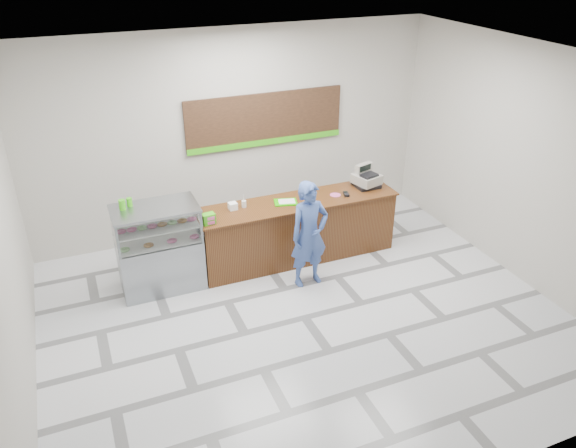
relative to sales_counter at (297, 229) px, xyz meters
name	(u,v)px	position (x,y,z in m)	size (l,w,h in m)	color
floor	(305,318)	(-0.55, -1.55, -0.52)	(7.00, 7.00, 0.00)	silver
back_wall	(234,134)	(-0.55, 1.45, 1.23)	(7.00, 7.00, 0.00)	#B9B4AA
ceiling	(309,64)	(-0.55, -1.55, 2.98)	(7.00, 7.00, 0.00)	silver
sales_counter	(297,229)	(0.00, 0.00, 0.00)	(3.26, 0.76, 1.03)	#583316
display_case	(159,247)	(-2.22, 0.00, 0.16)	(1.22, 0.72, 1.33)	gray
menu_board	(265,120)	(0.00, 1.41, 1.42)	(2.80, 0.06, 0.90)	black
cash_register	(366,179)	(1.27, 0.10, 0.65)	(0.47, 0.49, 0.36)	black
card_terminal	(346,194)	(0.80, -0.10, 0.53)	(0.08, 0.15, 0.04)	black
serving_tray	(286,202)	(-0.20, 0.01, 0.52)	(0.41, 0.34, 0.02)	#21C000
napkin_box	(233,206)	(-1.03, 0.11, 0.57)	(0.12, 0.12, 0.11)	white
straw_cup	(244,204)	(-0.85, 0.11, 0.57)	(0.07, 0.07, 0.11)	silver
promo_box	(209,219)	(-1.50, -0.22, 0.59)	(0.18, 0.12, 0.16)	#3BB815
donut_decal	(335,195)	(0.64, -0.03, 0.52)	(0.17, 0.17, 0.00)	#D55190
green_cup_left	(122,205)	(-2.64, 0.10, 0.89)	(0.09, 0.09, 0.15)	#3BB815
green_cup_right	(129,202)	(-2.53, 0.18, 0.88)	(0.08, 0.08, 0.12)	#3BB815
customer	(309,234)	(-0.13, -0.74, 0.31)	(0.61, 0.40, 1.66)	#3A559B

